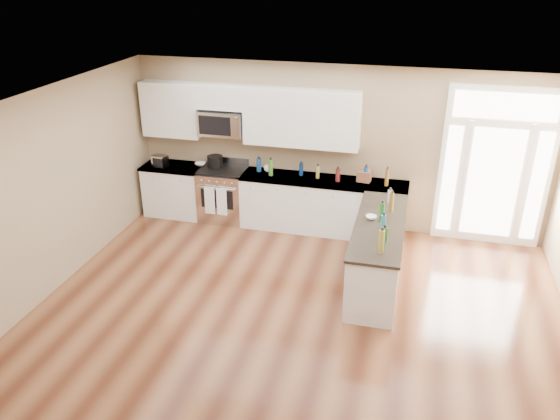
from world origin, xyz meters
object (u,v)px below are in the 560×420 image
peninsula_cabinet (377,255)px  toaster_oven (160,161)px  kitchen_range (223,194)px  stockpot (215,161)px

peninsula_cabinet → toaster_oven: toaster_oven is taller
toaster_oven → kitchen_range: bearing=15.8°
peninsula_cabinet → kitchen_range: 3.21m
stockpot → peninsula_cabinet: bearing=-27.1°
peninsula_cabinet → stockpot: stockpot is taller
stockpot → kitchen_range: bearing=-32.0°
peninsula_cabinet → stockpot: (-3.04, 1.55, 0.62)m
kitchen_range → stockpot: 0.61m
peninsula_cabinet → stockpot: bearing=152.9°
kitchen_range → peninsula_cabinet: bearing=-26.8°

